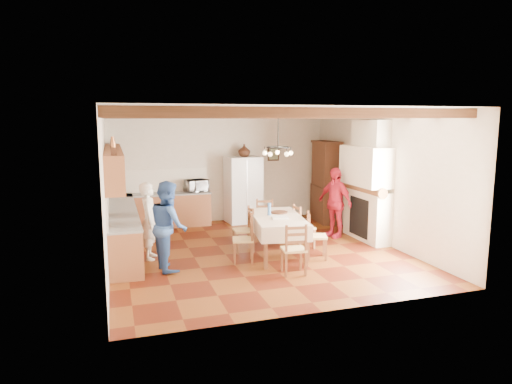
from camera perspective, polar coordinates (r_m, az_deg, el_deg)
floor at (r=9.87m, az=-0.03°, el=-7.53°), size 6.00×6.50×0.02m
ceiling at (r=9.46m, az=-0.03°, el=10.28°), size 6.00×6.50×0.02m
wall_back at (r=12.67m, az=-4.49°, el=3.10°), size 6.00×0.02×3.00m
wall_front at (r=6.56m, az=8.61°, el=-2.55°), size 6.00×0.02×3.00m
wall_left at (r=9.11m, az=-18.38°, el=0.34°), size 0.02×6.50×3.00m
wall_right at (r=10.84m, az=15.34°, el=1.80°), size 0.02×6.50×3.00m
ceiling_beams at (r=9.46m, az=-0.03°, el=9.67°), size 6.00×6.30×0.16m
lower_cabinets_left at (r=10.34m, az=-16.31°, el=-4.61°), size 0.60×4.30×0.86m
lower_cabinets_back at (r=12.27m, az=-11.17°, el=-2.29°), size 2.30×0.60×0.86m
countertop_left at (r=10.25m, az=-16.42°, el=-2.16°), size 0.62×4.30×0.04m
countertop_back at (r=12.19m, az=-11.23°, el=-0.22°), size 2.34×0.62×0.04m
backsplash_left at (r=10.19m, az=-18.10°, el=-0.47°), size 0.03×4.30×0.60m
backsplash_back at (r=12.43m, az=-11.42°, el=1.44°), size 2.30×0.03×0.60m
upper_cabinets at (r=10.11m, az=-17.37°, el=3.21°), size 0.35×4.20×0.70m
fireplace at (r=10.86m, az=13.46°, el=1.36°), size 0.56×1.60×2.80m
wall_picture at (r=13.05m, az=2.19°, el=4.84°), size 0.34×0.03×0.42m
refrigerator at (r=12.54m, az=-1.63°, el=0.31°), size 0.96×0.81×1.81m
hutch at (r=12.74m, az=8.68°, el=1.30°), size 0.67×1.28×2.22m
dining_table at (r=9.46m, az=2.69°, el=-3.53°), size 1.26×2.03×0.83m
chandelier at (r=9.25m, az=2.76°, el=5.59°), size 0.47×0.47×0.03m
chair_left_near at (r=9.05m, az=-1.63°, el=-5.84°), size 0.49×0.50×0.96m
chair_left_far at (r=9.79m, az=-1.61°, el=-4.70°), size 0.41×0.43×0.96m
chair_right_near at (r=9.37m, az=7.59°, el=-5.40°), size 0.52×0.53×0.96m
chair_right_far at (r=10.12m, az=6.01°, el=-4.30°), size 0.40×0.42×0.96m
chair_end_near at (r=8.42m, az=4.73°, el=-7.03°), size 0.47×0.46×0.96m
chair_end_far at (r=10.64m, az=1.04°, el=-3.59°), size 0.54×0.53×0.96m
person_man at (r=9.46m, az=-13.16°, el=-3.54°), size 0.47×0.63×1.57m
person_woman_blue at (r=8.71m, az=-10.87°, el=-4.14°), size 0.73×0.89×1.69m
person_woman_red at (r=11.09m, az=9.82°, el=-1.29°), size 0.73×1.07×1.68m
microwave at (r=12.28m, az=-7.47°, el=0.80°), size 0.67×0.56×0.32m
fridge_vase at (r=12.43m, az=-1.48°, el=5.22°), size 0.36×0.36×0.34m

